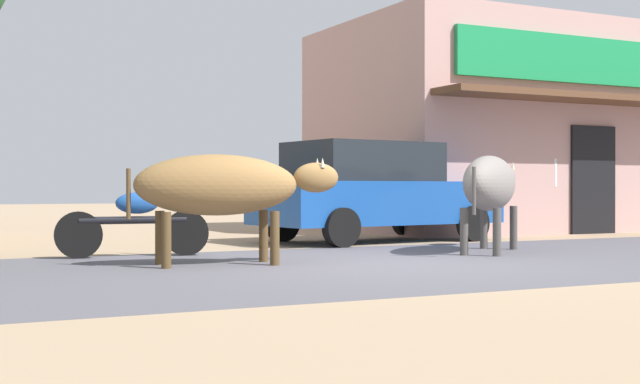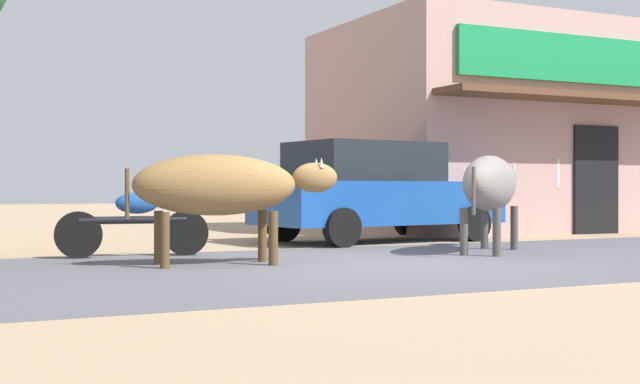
{
  "view_description": "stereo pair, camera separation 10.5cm",
  "coord_description": "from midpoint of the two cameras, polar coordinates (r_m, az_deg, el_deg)",
  "views": [
    {
      "loc": [
        -5.22,
        -8.74,
        0.9
      ],
      "look_at": [
        0.11,
        1.97,
        0.84
      ],
      "focal_mm": 48.57,
      "sensor_mm": 36.0,
      "label": 1
    },
    {
      "loc": [
        -5.13,
        -8.78,
        0.9
      ],
      "look_at": [
        0.11,
        1.97,
        0.84
      ],
      "focal_mm": 48.57,
      "sensor_mm": 36.0,
      "label": 2
    }
  ],
  "objects": [
    {
      "name": "parked_motorcycle",
      "position": [
        11.45,
        -11.81,
        -1.88
      ],
      "size": [
        1.97,
        0.29,
        1.05
      ],
      "color": "black",
      "rests_on": "ground"
    },
    {
      "name": "pedestrian_by_shop",
      "position": [
        17.24,
        14.94,
        0.6
      ],
      "size": [
        0.45,
        0.61,
        1.69
      ],
      "color": "#262633",
      "rests_on": "ground"
    },
    {
      "name": "storefront_right_club",
      "position": [
        19.08,
        10.95,
        4.07
      ],
      "size": [
        6.21,
        5.92,
        4.3
      ],
      "color": "tan",
      "rests_on": "ground"
    },
    {
      "name": "cow_far_dark",
      "position": [
        12.27,
        11.45,
        0.5
      ],
      "size": [
        2.24,
        2.07,
        1.34
      ],
      "color": "gray",
      "rests_on": "ground"
    },
    {
      "name": "parked_hatchback_car",
      "position": [
        14.38,
        3.81,
        0.07
      ],
      "size": [
        4.31,
        2.3,
        1.64
      ],
      "color": "#194A9B",
      "rests_on": "ground"
    },
    {
      "name": "asphalt_road",
      "position": [
        10.21,
        4.57,
        -4.75
      ],
      "size": [
        72.0,
        5.46,
        0.0
      ],
      "primitive_type": "cube",
      "color": "#57545C",
      "rests_on": "ground"
    },
    {
      "name": "cow_near_brown",
      "position": [
        10.1,
        -6.24,
        0.4
      ],
      "size": [
        2.52,
        0.98,
        1.29
      ],
      "color": "olive",
      "rests_on": "ground"
    },
    {
      "name": "ground",
      "position": [
        10.21,
        4.57,
        -4.76
      ],
      "size": [
        80.0,
        80.0,
        0.0
      ],
      "primitive_type": "plane",
      "color": "tan"
    }
  ]
}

